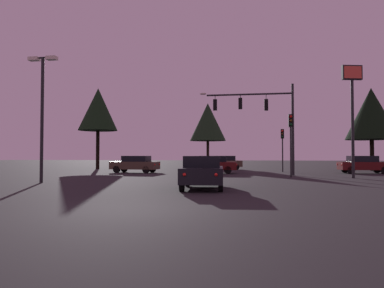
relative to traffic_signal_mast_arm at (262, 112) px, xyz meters
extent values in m
plane|color=black|center=(-3.90, 5.30, -4.98)|extent=(168.00, 168.00, 0.00)
cylinder|color=#232326|center=(2.36, 0.02, -1.39)|extent=(0.20, 0.20, 7.18)
cylinder|color=#232326|center=(-1.02, -0.02, 1.46)|extent=(6.77, 0.23, 0.14)
ellipsoid|color=#F4EACC|center=(-4.71, -0.07, 1.61)|extent=(0.56, 0.28, 0.16)
cylinder|color=#232326|center=(0.33, -0.01, 1.24)|extent=(0.05, 0.05, 0.42)
cube|color=black|center=(0.33, -0.01, 0.58)|extent=(0.30, 0.24, 0.90)
sphere|color=#4C0A0A|center=(0.33, 0.13, 0.86)|extent=(0.18, 0.18, 0.18)
sphere|color=#F9A319|center=(0.33, 0.13, 0.58)|extent=(0.18, 0.18, 0.18)
sphere|color=#0C4219|center=(0.33, 0.13, 0.30)|extent=(0.18, 0.18, 0.18)
cylinder|color=#232326|center=(-1.70, -0.03, 1.32)|extent=(0.05, 0.05, 0.27)
cube|color=black|center=(-1.70, -0.03, 0.73)|extent=(0.30, 0.24, 0.90)
sphere|color=#4C0A0A|center=(-1.70, 0.11, 1.01)|extent=(0.18, 0.18, 0.18)
sphere|color=#F9A319|center=(-1.70, 0.11, 0.73)|extent=(0.18, 0.18, 0.18)
sphere|color=#0C4219|center=(-1.70, 0.11, 0.45)|extent=(0.18, 0.18, 0.18)
cylinder|color=#232326|center=(-3.73, -0.06, 1.29)|extent=(0.05, 0.05, 0.33)
cube|color=black|center=(-3.73, -0.06, 0.67)|extent=(0.30, 0.24, 0.90)
sphere|color=#4C0A0A|center=(-3.73, 0.08, 0.95)|extent=(0.18, 0.18, 0.18)
sphere|color=#F9A319|center=(-3.73, 0.08, 0.67)|extent=(0.18, 0.18, 0.18)
sphere|color=#0C4219|center=(-3.73, 0.08, 0.39)|extent=(0.18, 0.18, 0.18)
cylinder|color=#232326|center=(1.92, -2.83, -3.20)|extent=(0.12, 0.12, 3.56)
cube|color=black|center=(1.92, -2.83, -0.98)|extent=(0.31, 0.26, 0.90)
sphere|color=red|center=(1.92, -2.97, -0.70)|extent=(0.18, 0.18, 0.18)
sphere|color=#56380C|center=(1.92, -2.97, -0.98)|extent=(0.18, 0.18, 0.18)
sphere|color=#0C4219|center=(1.92, -2.97, -1.26)|extent=(0.18, 0.18, 0.18)
cylinder|color=#232326|center=(2.04, 6.31, -3.39)|extent=(0.12, 0.12, 3.18)
cube|color=black|center=(2.04, 6.31, -1.35)|extent=(0.33, 0.28, 0.90)
sphere|color=red|center=(2.02, 6.18, -1.07)|extent=(0.18, 0.18, 0.18)
sphere|color=#56380C|center=(2.02, 6.18, -1.35)|extent=(0.18, 0.18, 0.18)
sphere|color=#0C4219|center=(2.02, 6.18, -1.63)|extent=(0.18, 0.18, 0.18)
cube|color=black|center=(-2.99, -12.39, -4.32)|extent=(2.22, 4.15, 0.68)
cube|color=black|center=(-2.98, -12.54, -3.72)|extent=(1.79, 2.30, 0.52)
cylinder|color=black|center=(-3.94, -11.16, -4.66)|extent=(0.26, 0.66, 0.64)
cylinder|color=black|center=(-2.29, -11.00, -4.66)|extent=(0.26, 0.66, 0.64)
cylinder|color=black|center=(-3.70, -13.78, -4.66)|extent=(0.26, 0.66, 0.64)
cylinder|color=black|center=(-2.05, -13.63, -4.66)|extent=(0.26, 0.66, 0.64)
sphere|color=red|center=(-3.46, -14.45, -4.22)|extent=(0.14, 0.14, 0.14)
sphere|color=red|center=(-2.16, -14.33, -4.22)|extent=(0.14, 0.14, 0.14)
cube|color=#4C0F0F|center=(-4.30, 2.18, -4.32)|extent=(4.43, 2.08, 0.68)
cube|color=black|center=(-4.15, 2.19, -3.72)|extent=(2.43, 1.70, 0.52)
cylinder|color=black|center=(-5.68, 1.28, -4.66)|extent=(0.65, 0.24, 0.64)
cylinder|color=black|center=(-5.78, 2.91, -4.66)|extent=(0.65, 0.24, 0.64)
cylinder|color=black|center=(-2.83, 1.45, -4.66)|extent=(0.65, 0.24, 0.64)
cylinder|color=black|center=(-2.92, 3.07, -4.66)|extent=(0.65, 0.24, 0.64)
sphere|color=red|center=(-2.09, 1.67, -4.22)|extent=(0.14, 0.14, 0.14)
sphere|color=red|center=(-2.17, 2.94, -4.22)|extent=(0.14, 0.14, 0.14)
cube|color=#473828|center=(-11.25, 2.13, -4.32)|extent=(4.37, 2.09, 0.68)
cube|color=black|center=(-11.10, 2.11, -3.72)|extent=(2.40, 1.68, 0.52)
cylinder|color=black|center=(-12.70, 1.47, -4.66)|extent=(0.65, 0.25, 0.64)
cylinder|color=black|center=(-12.57, 3.01, -4.66)|extent=(0.65, 0.25, 0.64)
cylinder|color=black|center=(-9.92, 1.24, -4.66)|extent=(0.65, 0.25, 0.64)
cylinder|color=black|center=(-9.79, 2.78, -4.66)|extent=(0.65, 0.25, 0.64)
sphere|color=red|center=(-9.18, 1.34, -4.22)|extent=(0.14, 0.14, 0.14)
sphere|color=red|center=(-9.07, 2.56, -4.22)|extent=(0.14, 0.14, 0.14)
cube|color=#473828|center=(-4.01, 10.61, -4.32)|extent=(4.28, 2.86, 0.68)
cube|color=black|center=(-3.86, 10.65, -3.72)|extent=(2.48, 2.11, 0.52)
cylinder|color=black|center=(-5.02, 9.46, -4.66)|extent=(0.67, 0.37, 0.64)
cylinder|color=black|center=(-5.48, 11.03, -4.66)|extent=(0.67, 0.37, 0.64)
cylinder|color=black|center=(-2.53, 10.18, -4.66)|extent=(0.67, 0.37, 0.64)
cylinder|color=black|center=(-2.99, 11.76, -4.66)|extent=(0.67, 0.37, 0.64)
sphere|color=red|center=(-1.93, 10.54, -4.22)|extent=(0.14, 0.14, 0.14)
sphere|color=red|center=(-2.29, 11.78, -4.22)|extent=(0.14, 0.14, 0.14)
cube|color=#4C0F0F|center=(8.72, 4.15, -4.32)|extent=(4.17, 2.05, 0.68)
cube|color=black|center=(8.57, 4.15, -3.72)|extent=(2.28, 1.70, 0.52)
cylinder|color=black|center=(10.02, 5.04, -4.66)|extent=(0.65, 0.23, 0.64)
cylinder|color=black|center=(7.33, 4.90, -4.66)|extent=(0.65, 0.23, 0.64)
cylinder|color=black|center=(7.42, 3.26, -4.66)|extent=(0.65, 0.23, 0.64)
sphere|color=red|center=(6.64, 4.69, -4.22)|extent=(0.14, 0.14, 0.14)
sphere|color=red|center=(6.70, 3.40, -4.22)|extent=(0.14, 0.14, 0.14)
cylinder|color=#232326|center=(-12.47, -10.39, -1.42)|extent=(0.18, 0.18, 7.12)
cylinder|color=#232326|center=(-12.47, -10.39, 2.14)|extent=(1.32, 0.10, 0.10)
cube|color=#F4EACC|center=(-13.02, -10.39, 2.09)|extent=(0.60, 0.36, 0.20)
cube|color=#F4EACC|center=(-11.92, -10.39, 2.09)|extent=(0.60, 0.36, 0.20)
cylinder|color=#232326|center=(6.01, -2.95, -1.61)|extent=(0.20, 0.20, 6.74)
cube|color=black|center=(6.01, -2.95, 2.25)|extent=(1.42, 0.59, 1.00)
cube|color=#EF4C38|center=(6.04, -3.08, 2.25)|extent=(1.20, 0.32, 0.84)
cylinder|color=black|center=(-18.46, 10.10, -2.76)|extent=(0.40, 0.40, 4.45)
cone|color=black|center=(-18.46, 10.10, 1.93)|extent=(4.48, 4.48, 4.93)
cylinder|color=black|center=(-6.43, 16.41, -3.26)|extent=(0.34, 0.34, 3.43)
cone|color=black|center=(-6.43, 16.41, 0.86)|extent=(4.59, 4.59, 4.81)
cylinder|color=black|center=(11.26, 10.42, -3.38)|extent=(0.42, 0.42, 3.20)
cone|color=black|center=(11.26, 10.42, 0.88)|extent=(5.15, 5.15, 5.32)
camera|label=1|loc=(-0.64, -28.92, -3.45)|focal=33.62mm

